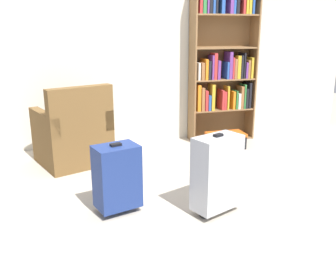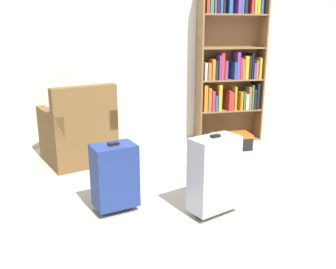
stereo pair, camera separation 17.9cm
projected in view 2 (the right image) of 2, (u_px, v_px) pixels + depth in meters
ground_plane at (188, 193)px, 3.45m from camera, size 10.16×10.16×0.00m
back_wall at (153, 42)px, 4.75m from camera, size 5.80×0.10×2.60m
bookshelf at (230, 62)px, 4.84m from camera, size 0.87×0.27×2.03m
armchair at (79, 135)px, 4.19m from camera, size 0.90×0.90×0.90m
mug at (133, 154)px, 4.37m from camera, size 0.12×0.08×0.10m
storage_box at (232, 141)px, 4.68m from camera, size 0.47×0.26×0.20m
suitcase_navy_blue at (115, 175)px, 3.05m from camera, size 0.40×0.33×0.59m
suitcase_silver at (214, 174)px, 2.97m from camera, size 0.45×0.35×0.68m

